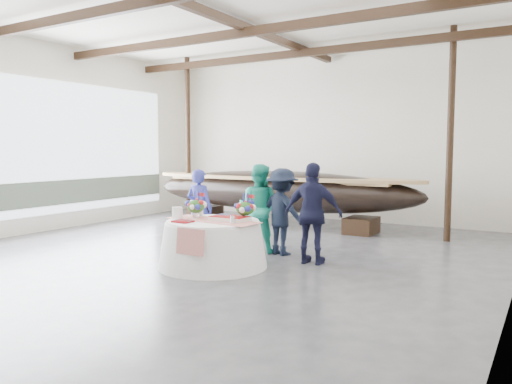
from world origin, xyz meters
The scene contains 13 objects.
floor centered at (0.00, 0.00, 0.00)m, with size 10.00×12.00×0.01m, color #3D3D42.
wall_back centered at (0.00, 6.00, 2.25)m, with size 10.00×0.02×4.50m, color silver.
wall_left centered at (-5.00, 0.00, 2.25)m, with size 0.02×12.00×4.50m, color silver.
ceiling centered at (0.00, 0.00, 4.50)m, with size 10.00×12.00×0.01m, color white.
pavilion_structure centered at (0.00, 0.73, 4.00)m, with size 9.80×11.76×4.50m.
open_bay centered at (-4.95, 1.00, 1.83)m, with size 0.03×7.00×3.20m.
longboat_display centered at (-0.65, 4.13, 0.90)m, with size 7.52×1.50×1.41m.
banquet_table centered at (0.57, -0.32, 0.39)m, with size 1.82×1.82×0.78m.
tabletop_items centered at (0.56, -0.19, 0.93)m, with size 1.73×0.95×0.40m.
guest_woman_blue centered at (-0.60, 0.85, 0.79)m, with size 0.57×0.38×1.57m, color navy.
guest_woman_teal centered at (0.59, 1.14, 0.84)m, with size 0.82×0.64×1.68m, color teal.
guest_man_left centered at (1.11, 1.12, 0.81)m, with size 1.04×0.60×1.61m, color black.
guest_man_right centered at (1.92, 0.73, 0.87)m, with size 1.02×0.42×1.74m, color black.
Camera 1 is at (5.42, -7.00, 1.97)m, focal length 35.00 mm.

